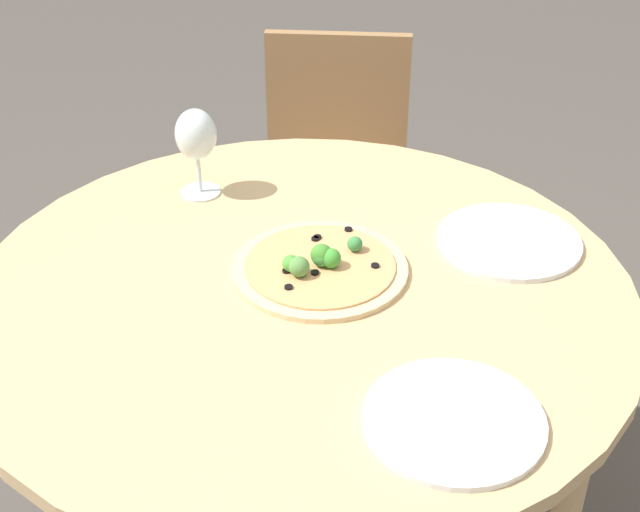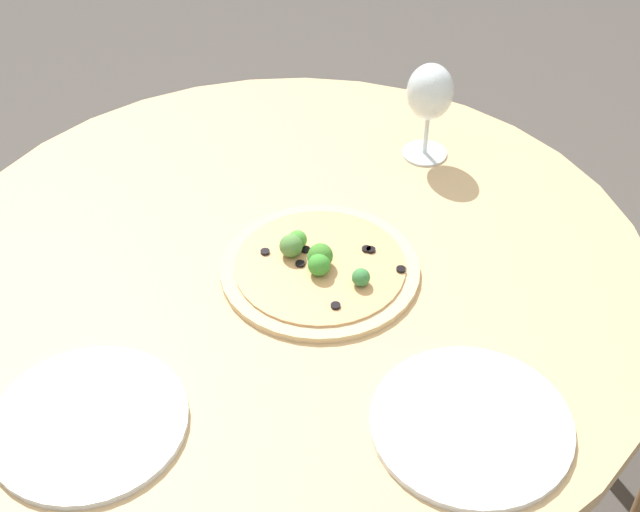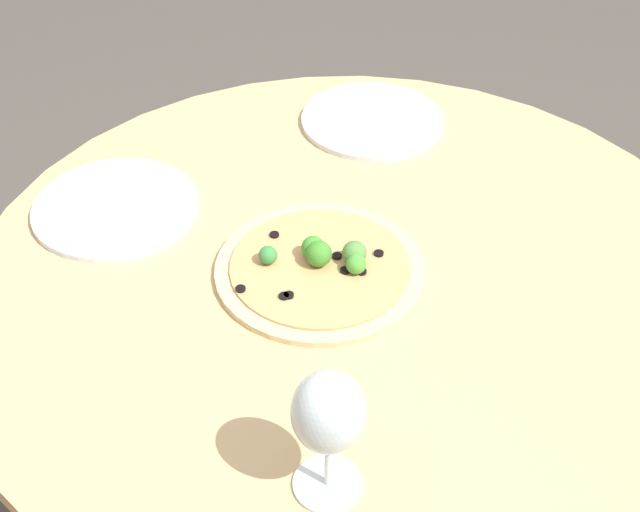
{
  "view_description": "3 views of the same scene",
  "coord_description": "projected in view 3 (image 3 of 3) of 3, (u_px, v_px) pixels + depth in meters",
  "views": [
    {
      "loc": [
        1.11,
        -0.47,
        1.61
      ],
      "look_at": [
        -0.02,
        0.05,
        0.8
      ],
      "focal_mm": 50.0,
      "sensor_mm": 36.0,
      "label": 1
    },
    {
      "loc": [
        0.65,
        0.76,
        1.66
      ],
      "look_at": [
        -0.02,
        0.05,
        0.8
      ],
      "focal_mm": 50.0,
      "sensor_mm": 36.0,
      "label": 2
    },
    {
      "loc": [
        -0.93,
        -0.19,
        1.6
      ],
      "look_at": [
        -0.02,
        0.05,
        0.8
      ],
      "focal_mm": 50.0,
      "sensor_mm": 36.0,
      "label": 3
    }
  ],
  "objects": [
    {
      "name": "pizza",
      "position": [
        321.0,
        266.0,
        1.25
      ],
      "size": [
        0.3,
        0.3,
        0.05
      ],
      "color": "#DBBC89",
      "rests_on": "dining_table"
    },
    {
      "name": "plate_near",
      "position": [
        116.0,
        207.0,
        1.36
      ],
      "size": [
        0.25,
        0.25,
        0.01
      ],
      "color": "silver",
      "rests_on": "dining_table"
    },
    {
      "name": "dining_table",
      "position": [
        353.0,
        310.0,
        1.32
      ],
      "size": [
        1.1,
        1.1,
        0.77
      ],
      "color": "tan",
      "rests_on": "ground_plane"
    },
    {
      "name": "wine_glass",
      "position": [
        328.0,
        415.0,
        0.91
      ],
      "size": [
        0.08,
        0.08,
        0.17
      ],
      "color": "silver",
      "rests_on": "dining_table"
    },
    {
      "name": "plate_far",
      "position": [
        372.0,
        120.0,
        1.55
      ],
      "size": [
        0.25,
        0.25,
        0.01
      ],
      "color": "silver",
      "rests_on": "dining_table"
    }
  ]
}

